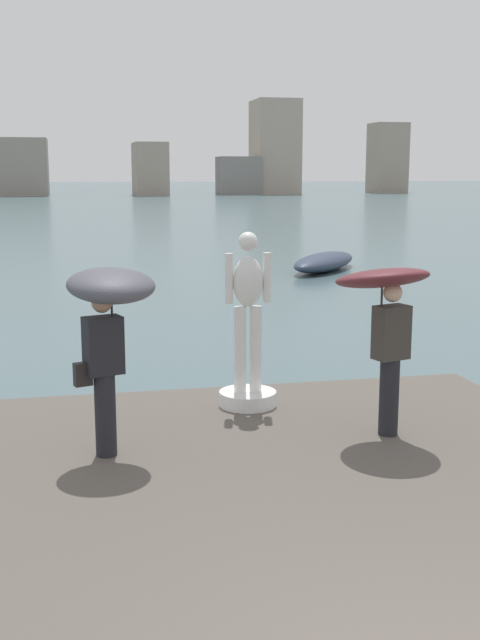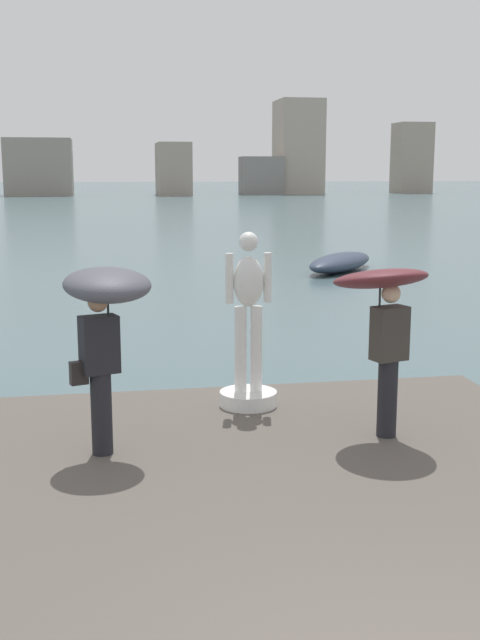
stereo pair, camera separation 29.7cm
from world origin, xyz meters
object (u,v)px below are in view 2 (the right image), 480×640
(boat_near, at_px, (341,262))
(onlooker_right, at_px, (383,305))
(onlooker_left, at_px, (105,310))
(statue_white_figure, at_px, (248,343))

(boat_near, bearing_deg, onlooker_right, -105.96)
(onlooker_left, relative_size, boat_near, 0.48)
(statue_white_figure, bearing_deg, boat_near, 68.79)
(onlooker_left, height_order, boat_near, onlooker_left)
(onlooker_right, xyz_separation_m, boat_near, (4.98, 17.42, -1.60))
(statue_white_figure, relative_size, boat_near, 0.53)
(onlooker_left, bearing_deg, onlooker_right, -0.74)
(onlooker_left, bearing_deg, statue_white_figure, 37.98)
(statue_white_figure, distance_m, onlooker_right, 2.00)
(statue_white_figure, distance_m, boat_near, 17.19)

